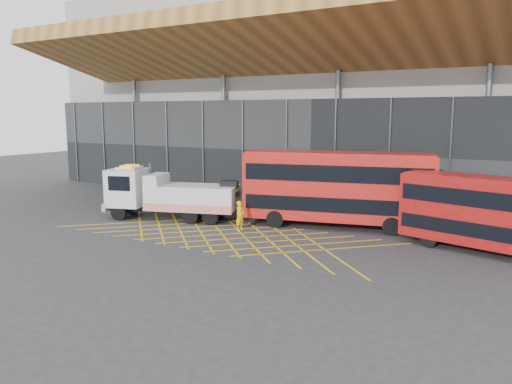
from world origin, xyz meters
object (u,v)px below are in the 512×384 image
Objects in this scene: recovery_truck at (167,194)px; worker at (240,216)px; bus_second at (498,213)px; bus_towed at (337,186)px.

recovery_truck is 5.84m from worker.
recovery_truck is 19.59m from bus_second.
worker is (5.79, -0.22, -0.78)m from recovery_truck.
bus_second is (9.01, -1.74, -0.44)m from bus_towed.
bus_towed reaches higher than recovery_truck.
recovery_truck is at bearing -175.77° from bus_towed.
worker is at bearing -157.90° from bus_second.
recovery_truck is 11.08m from bus_towed.
bus_towed is 6.20m from worker.
worker is at bearing -20.29° from recovery_truck.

